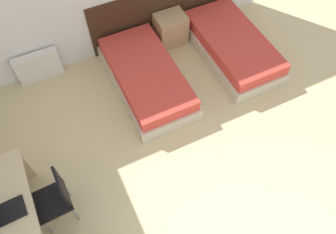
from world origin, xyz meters
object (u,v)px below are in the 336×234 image
at_px(bed_near_door, 232,46).
at_px(bed_near_window, 147,78).
at_px(nightstand, 170,29).
at_px(chair_near_laptop, 55,198).
at_px(laptop, 1,212).

bearing_deg(bed_near_door, bed_near_window, 180.00).
height_order(nightstand, chair_near_laptop, chair_near_laptop).
relative_size(bed_near_door, chair_near_laptop, 2.20).
height_order(nightstand, laptop, laptop).
distance_m(nightstand, laptop, 3.86).
relative_size(bed_near_window, chair_near_laptop, 2.20).
bearing_deg(laptop, bed_near_door, 18.87).
relative_size(bed_near_window, laptop, 5.30).
distance_m(bed_near_window, laptop, 2.80).
bearing_deg(bed_near_door, nightstand, 136.23).
bearing_deg(bed_near_window, chair_near_laptop, -141.05).
height_order(bed_near_door, chair_near_laptop, chair_near_laptop).
height_order(bed_near_window, chair_near_laptop, chair_near_laptop).
bearing_deg(bed_near_door, chair_near_laptop, -156.92).
relative_size(bed_near_window, bed_near_door, 1.00).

